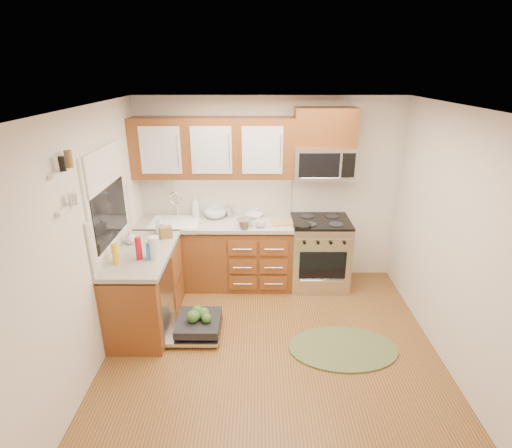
{
  "coord_description": "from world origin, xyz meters",
  "views": [
    {
      "loc": [
        -0.16,
        -3.47,
        2.82
      ],
      "look_at": [
        -0.18,
        0.85,
        1.12
      ],
      "focal_mm": 28.0,
      "sensor_mm": 36.0,
      "label": 1
    }
  ],
  "objects_px": {
    "sink": "(175,231)",
    "skillet": "(302,226)",
    "microwave": "(323,162)",
    "upper_cabinets": "(213,148)",
    "rug": "(343,348)",
    "bowl_a": "(254,215)",
    "dishwasher": "(195,326)",
    "bowl_b": "(215,214)",
    "stock_pot": "(245,224)",
    "cutting_board": "(283,223)",
    "paper_towel_roll": "(154,248)",
    "cup": "(260,223)",
    "range": "(319,253)"
  },
  "relations": [
    {
      "from": "stock_pot",
      "to": "bowl_b",
      "type": "bearing_deg",
      "value": 136.97
    },
    {
      "from": "cup",
      "to": "rug",
      "type": "bearing_deg",
      "value": -53.95
    },
    {
      "from": "range",
      "to": "cutting_board",
      "type": "bearing_deg",
      "value": -173.33
    },
    {
      "from": "dishwasher",
      "to": "cutting_board",
      "type": "relative_size",
      "value": 2.37
    },
    {
      "from": "rug",
      "to": "bowl_a",
      "type": "distance_m",
      "value": 2.07
    },
    {
      "from": "dishwasher",
      "to": "cutting_board",
      "type": "bearing_deg",
      "value": 45.86
    },
    {
      "from": "cup",
      "to": "stock_pot",
      "type": "bearing_deg",
      "value": -171.46
    },
    {
      "from": "dishwasher",
      "to": "bowl_b",
      "type": "xyz_separation_m",
      "value": [
        0.13,
        1.3,
        0.87
      ]
    },
    {
      "from": "sink",
      "to": "cutting_board",
      "type": "xyz_separation_m",
      "value": [
        1.43,
        -0.05,
        0.14
      ]
    },
    {
      "from": "rug",
      "to": "skillet",
      "type": "height_order",
      "value": "skillet"
    },
    {
      "from": "upper_cabinets",
      "to": "bowl_a",
      "type": "distance_m",
      "value": 1.06
    },
    {
      "from": "microwave",
      "to": "paper_towel_roll",
      "type": "bearing_deg",
      "value": -148.15
    },
    {
      "from": "upper_cabinets",
      "to": "bowl_a",
      "type": "bearing_deg",
      "value": 2.73
    },
    {
      "from": "range",
      "to": "stock_pot",
      "type": "bearing_deg",
      "value": -168.17
    },
    {
      "from": "rug",
      "to": "skillet",
      "type": "bearing_deg",
      "value": 107.56
    },
    {
      "from": "dishwasher",
      "to": "cup",
      "type": "bearing_deg",
      "value": 52.19
    },
    {
      "from": "sink",
      "to": "paper_towel_roll",
      "type": "xyz_separation_m",
      "value": [
        0.0,
        -1.07,
        0.25
      ]
    },
    {
      "from": "upper_cabinets",
      "to": "cutting_board",
      "type": "relative_size",
      "value": 6.94
    },
    {
      "from": "microwave",
      "to": "cup",
      "type": "bearing_deg",
      "value": -159.51
    },
    {
      "from": "skillet",
      "to": "stock_pot",
      "type": "distance_m",
      "value": 0.72
    },
    {
      "from": "bowl_a",
      "to": "cup",
      "type": "height_order",
      "value": "cup"
    },
    {
      "from": "bowl_a",
      "to": "microwave",
      "type": "bearing_deg",
      "value": -3.25
    },
    {
      "from": "range",
      "to": "skillet",
      "type": "relative_size",
      "value": 4.26
    },
    {
      "from": "sink",
      "to": "cup",
      "type": "xyz_separation_m",
      "value": [
        1.13,
        -0.17,
        0.18
      ]
    },
    {
      "from": "microwave",
      "to": "dishwasher",
      "type": "xyz_separation_m",
      "value": [
        -1.54,
        -1.25,
        -1.6
      ]
    },
    {
      "from": "microwave",
      "to": "sink",
      "type": "distance_m",
      "value": 2.13
    },
    {
      "from": "stock_pot",
      "to": "bowl_a",
      "type": "xyz_separation_m",
      "value": [
        0.12,
        0.38,
        -0.03
      ]
    },
    {
      "from": "microwave",
      "to": "paper_towel_roll",
      "type": "xyz_separation_m",
      "value": [
        -1.93,
        -1.2,
        -0.65
      ]
    },
    {
      "from": "upper_cabinets",
      "to": "range",
      "type": "height_order",
      "value": "upper_cabinets"
    },
    {
      "from": "rug",
      "to": "bowl_a",
      "type": "relative_size",
      "value": 5.08
    },
    {
      "from": "rug",
      "to": "cutting_board",
      "type": "bearing_deg",
      "value": 113.54
    },
    {
      "from": "bowl_b",
      "to": "dishwasher",
      "type": "bearing_deg",
      "value": -95.72
    },
    {
      "from": "upper_cabinets",
      "to": "microwave",
      "type": "xyz_separation_m",
      "value": [
        1.41,
        -0.02,
        -0.18
      ]
    },
    {
      "from": "upper_cabinets",
      "to": "cup",
      "type": "distance_m",
      "value": 1.13
    },
    {
      "from": "dishwasher",
      "to": "bowl_b",
      "type": "bearing_deg",
      "value": 84.28
    },
    {
      "from": "paper_towel_roll",
      "to": "cup",
      "type": "bearing_deg",
      "value": 38.58
    },
    {
      "from": "cutting_board",
      "to": "dishwasher",
      "type": "bearing_deg",
      "value": -134.14
    },
    {
      "from": "dishwasher",
      "to": "rug",
      "type": "xyz_separation_m",
      "value": [
        1.62,
        -0.27,
        -0.09
      ]
    },
    {
      "from": "range",
      "to": "bowl_b",
      "type": "height_order",
      "value": "bowl_b"
    },
    {
      "from": "upper_cabinets",
      "to": "microwave",
      "type": "bearing_deg",
      "value": -1.02
    },
    {
      "from": "range",
      "to": "bowl_a",
      "type": "bearing_deg",
      "value": 169.08
    },
    {
      "from": "cutting_board",
      "to": "upper_cabinets",
      "type": "bearing_deg",
      "value": 167.33
    },
    {
      "from": "paper_towel_roll",
      "to": "bowl_a",
      "type": "xyz_separation_m",
      "value": [
        1.05,
        1.25,
        -0.09
      ]
    },
    {
      "from": "sink",
      "to": "skillet",
      "type": "bearing_deg",
      "value": -8.28
    },
    {
      "from": "cup",
      "to": "range",
      "type": "bearing_deg",
      "value": 12.64
    },
    {
      "from": "stock_pot",
      "to": "cutting_board",
      "type": "distance_m",
      "value": 0.53
    },
    {
      "from": "upper_cabinets",
      "to": "stock_pot",
      "type": "height_order",
      "value": "upper_cabinets"
    },
    {
      "from": "rug",
      "to": "bowl_a",
      "type": "height_order",
      "value": "bowl_a"
    },
    {
      "from": "skillet",
      "to": "microwave",
      "type": "bearing_deg",
      "value": 52.88
    },
    {
      "from": "rug",
      "to": "cup",
      "type": "bearing_deg",
      "value": 126.05
    }
  ]
}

